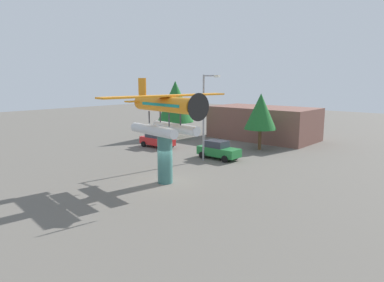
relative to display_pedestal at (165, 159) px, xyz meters
name	(u,v)px	position (x,y,z in m)	size (l,w,h in m)	color
ground_plane	(165,183)	(0.00, 0.00, -1.83)	(140.00, 140.00, 0.00)	#605B54
display_pedestal	(165,159)	(0.00, 0.00, 0.00)	(1.10, 1.10, 3.66)	#386B66
floatplane_monument	(165,111)	(0.13, -0.02, 3.50)	(7.06, 10.45, 4.00)	silver
car_near_red	(157,139)	(-10.64, 9.10, -0.95)	(4.20, 2.02, 1.76)	red
car_mid_green	(218,150)	(-1.89, 9.00, -0.95)	(4.20, 2.02, 1.76)	#237A38
streetlight_primary	(205,112)	(-2.25, 7.39, 2.80)	(1.84, 0.28, 7.99)	gray
storefront_building	(263,123)	(-4.53, 22.00, 0.22)	(13.00, 7.10, 4.11)	brown
tree_west	(175,102)	(-13.84, 15.45, 2.89)	(4.78, 4.78, 7.39)	brown
tree_east	(261,112)	(-1.21, 15.55, 2.33)	(3.47, 3.47, 6.11)	brown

